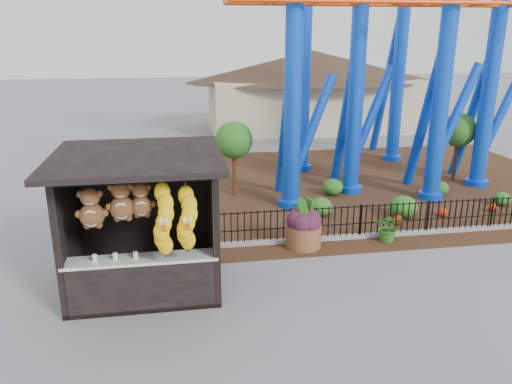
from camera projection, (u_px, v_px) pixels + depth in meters
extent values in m
plane|color=slate|center=(286.00, 300.00, 10.78)|extent=(120.00, 120.00, 0.00)
cube|color=#331E11|center=(343.00, 185.00, 18.92)|extent=(18.00, 12.00, 0.02)
cube|color=gray|center=(400.00, 234.00, 14.20)|extent=(18.00, 0.18, 0.12)
cube|color=black|center=(147.00, 282.00, 11.43)|extent=(3.20, 2.60, 0.10)
cube|color=black|center=(145.00, 205.00, 12.16)|extent=(3.20, 0.12, 3.00)
cube|color=black|center=(70.00, 228.00, 10.76)|extent=(0.12, 2.60, 3.00)
cube|color=black|center=(212.00, 219.00, 11.23)|extent=(0.12, 2.60, 3.00)
cube|color=black|center=(137.00, 157.00, 10.29)|extent=(3.50, 3.40, 0.12)
cube|color=black|center=(58.00, 251.00, 9.60)|extent=(0.14, 0.14, 3.00)
cube|color=black|center=(217.00, 241.00, 10.07)|extent=(0.14, 0.14, 3.00)
cube|color=black|center=(143.00, 284.00, 10.29)|extent=(3.00, 0.50, 1.10)
cube|color=silver|center=(141.00, 259.00, 10.12)|extent=(3.10, 0.55, 0.06)
cylinder|color=black|center=(133.00, 183.00, 9.22)|extent=(2.90, 0.04, 0.04)
cylinder|color=blue|center=(293.00, 101.00, 15.60)|extent=(0.56, 0.56, 7.00)
cylinder|color=blue|center=(291.00, 203.00, 16.62)|extent=(0.84, 0.84, 0.24)
cylinder|color=blue|center=(356.00, 90.00, 17.07)|extent=(0.56, 0.56, 7.30)
cylinder|color=blue|center=(350.00, 189.00, 18.14)|extent=(0.84, 0.84, 0.24)
cylinder|color=blue|center=(442.00, 90.00, 16.30)|extent=(0.56, 0.56, 7.50)
cylinder|color=blue|center=(430.00, 195.00, 17.39)|extent=(0.84, 0.84, 0.24)
cylinder|color=blue|center=(488.00, 98.00, 17.95)|extent=(0.56, 0.56, 6.60)
cylinder|color=blue|center=(476.00, 182.00, 18.91)|extent=(0.84, 0.84, 0.24)
cylinder|color=blue|center=(304.00, 54.00, 19.69)|extent=(0.56, 0.56, 9.50)
cylinder|color=blue|center=(301.00, 167.00, 21.09)|extent=(0.84, 0.84, 0.24)
cylinder|color=blue|center=(401.00, 40.00, 21.18)|extent=(0.56, 0.56, 10.50)
cylinder|color=blue|center=(392.00, 158.00, 22.72)|extent=(0.84, 0.84, 0.24)
cylinder|color=blue|center=(286.00, 124.00, 16.71)|extent=(0.36, 2.21, 5.85)
cylinder|color=blue|center=(311.00, 131.00, 16.31)|extent=(1.62, 0.32, 3.73)
cylinder|color=blue|center=(346.00, 113.00, 18.19)|extent=(0.36, 2.29, 6.10)
cylinder|color=blue|center=(370.00, 120.00, 17.79)|extent=(1.67, 0.32, 3.88)
cylinder|color=blue|center=(426.00, 114.00, 17.43)|extent=(0.36, 2.34, 6.26)
cylinder|color=blue|center=(453.00, 122.00, 17.03)|extent=(1.71, 0.32, 3.99)
cylinder|color=blue|center=(471.00, 117.00, 19.04)|extent=(0.36, 2.10, 5.53)
cylinder|color=blue|center=(497.00, 123.00, 18.64)|extent=(1.54, 0.32, 3.52)
cylinder|color=brown|center=(303.00, 236.00, 13.39)|extent=(1.07, 1.07, 0.63)
ellipsoid|color=#371626|center=(304.00, 214.00, 13.20)|extent=(0.70, 0.70, 0.64)
imported|color=#2C5519|center=(389.00, 227.00, 13.69)|extent=(0.97, 0.92, 0.85)
ellipsoid|color=#265D1B|center=(321.00, 207.00, 15.66)|extent=(0.73, 0.73, 0.59)
ellipsoid|color=#265D1B|center=(404.00, 207.00, 15.52)|extent=(0.85, 0.85, 0.68)
ellipsoid|color=#265D1B|center=(440.00, 188.00, 17.77)|extent=(0.59, 0.59, 0.47)
ellipsoid|color=#265D1B|center=(333.00, 187.00, 17.71)|extent=(0.72, 0.72, 0.58)
ellipsoid|color=#265D1B|center=(502.00, 199.00, 16.63)|extent=(0.57, 0.57, 0.45)
sphere|color=red|center=(308.00, 225.00, 14.61)|extent=(0.28, 0.28, 0.28)
sphere|color=red|center=(398.00, 220.00, 14.98)|extent=(0.28, 0.28, 0.28)
sphere|color=red|center=(443.00, 212.00, 15.62)|extent=(0.28, 0.28, 0.28)
sphere|color=red|center=(493.00, 207.00, 16.07)|extent=(0.28, 0.28, 0.28)
cube|color=#BFAD8C|center=(311.00, 104.00, 30.07)|extent=(12.00, 6.00, 3.00)
cone|color=#332319|center=(313.00, 63.00, 29.35)|extent=(15.00, 15.00, 1.80)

